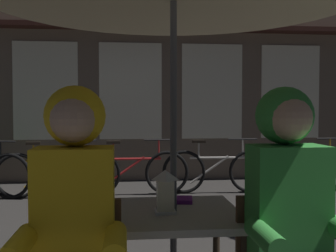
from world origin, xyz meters
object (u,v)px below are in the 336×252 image
(person_right_hooded, at_px, (290,208))
(cafe_table, at_px, (173,229))
(bicycle_second, at_px, (54,174))
(book, at_px, (176,200))
(lantern, at_px, (165,190))
(bicycle_third, at_px, (133,172))
(person_left_hooded, at_px, (74,214))
(bicycle_fifth, at_px, (305,169))
(bicycle_fourth, at_px, (217,171))

(person_right_hooded, bearing_deg, cafe_table, 138.43)
(bicycle_second, distance_m, book, 3.88)
(lantern, height_order, person_right_hooded, person_right_hooded)
(bicycle_third, distance_m, book, 3.70)
(bicycle_second, relative_size, bicycle_third, 1.00)
(lantern, distance_m, bicycle_second, 4.10)
(person_left_hooded, xyz_separation_m, bicycle_fifth, (3.01, 4.32, -0.50))
(person_right_hooded, height_order, bicycle_fourth, person_right_hooded)
(person_left_hooded, bearing_deg, bicycle_third, 85.63)
(bicycle_fourth, bearing_deg, bicycle_fifth, -0.11)
(bicycle_third, xyz_separation_m, bicycle_fifth, (2.68, 0.01, 0.00))
(bicycle_third, bearing_deg, bicycle_second, -177.58)
(bicycle_second, xyz_separation_m, book, (1.33, -3.63, 0.41))
(cafe_table, relative_size, person_left_hooded, 0.53)
(bicycle_second, distance_m, bicycle_third, 1.14)
(book, bearing_deg, bicycle_fourth, 82.54)
(lantern, height_order, person_left_hooded, person_left_hooded)
(bicycle_fifth, bearing_deg, bicycle_fourth, 179.89)
(cafe_table, distance_m, bicycle_fifth, 4.65)
(cafe_table, relative_size, bicycle_fourth, 0.44)
(bicycle_fourth, xyz_separation_m, bicycle_fifth, (1.40, -0.00, 0.00))
(bicycle_third, relative_size, bicycle_fifth, 1.00)
(bicycle_third, relative_size, bicycle_fourth, 1.00)
(bicycle_fifth, bearing_deg, bicycle_third, -179.87)
(person_left_hooded, height_order, bicycle_fourth, person_left_hooded)
(person_right_hooded, distance_m, bicycle_third, 4.39)
(lantern, distance_m, book, 0.29)
(person_right_hooded, xyz_separation_m, bicycle_fourth, (0.65, 4.32, -0.50))
(cafe_table, relative_size, person_right_hooded, 0.53)
(lantern, xyz_separation_m, bicycle_fifth, (2.58, 3.93, -0.51))
(cafe_table, relative_size, book, 3.70)
(bicycle_third, height_order, bicycle_fourth, same)
(cafe_table, distance_m, person_left_hooded, 0.67)
(person_right_hooded, xyz_separation_m, book, (-0.44, 0.64, -0.09))
(person_left_hooded, bearing_deg, bicycle_fifth, 55.09)
(cafe_table, xyz_separation_m, book, (0.04, 0.21, 0.11))
(person_right_hooded, height_order, book, person_right_hooded)
(person_left_hooded, relative_size, book, 7.00)
(bicycle_fourth, relative_size, bicycle_fifth, 1.00)
(person_right_hooded, height_order, bicycle_third, person_right_hooded)
(person_left_hooded, xyz_separation_m, book, (0.52, 0.64, -0.09))
(bicycle_fourth, distance_m, bicycle_fifth, 1.40)
(person_right_hooded, xyz_separation_m, bicycle_third, (-0.63, 4.31, -0.50))
(lantern, distance_m, person_left_hooded, 0.58)
(lantern, distance_m, bicycle_fifth, 4.73)
(bicycle_fourth, bearing_deg, bicycle_third, -179.60)
(book, bearing_deg, person_right_hooded, -46.26)
(cafe_table, height_order, lantern, lantern)
(bicycle_fifth, bearing_deg, lantern, -123.31)
(lantern, relative_size, bicycle_fifth, 0.14)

